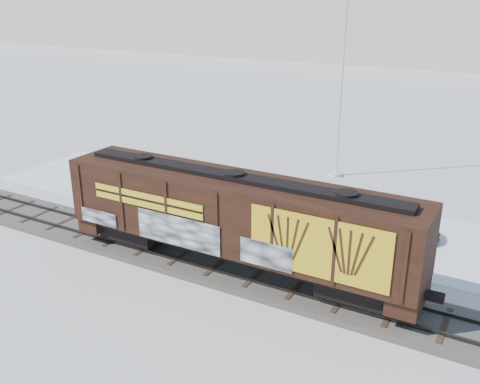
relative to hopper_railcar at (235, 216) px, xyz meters
The scene contains 8 objects.
ground 2.98m from the hopper_railcar, behind, with size 500.00×500.00×0.00m, color white.
rail_track 2.84m from the hopper_railcar, behind, with size 50.00×3.40×0.43m.
parking_strip 8.07m from the hopper_railcar, 96.38° to the left, with size 40.00×8.00×0.03m, color white.
hopper_railcar is the anchor object (origin of this frame).
flagpole 15.88m from the hopper_railcar, 92.58° to the left, with size 2.30×0.90×13.42m.
car_silver 9.76m from the hopper_railcar, 135.43° to the left, with size 1.87×4.64×1.58m, color #AEB0B5.
car_white 7.37m from the hopper_railcar, 87.96° to the left, with size 1.68×4.82×1.59m, color white.
car_dark 9.15m from the hopper_railcar, 55.22° to the left, with size 2.08×5.13×1.49m, color black.
Camera 1 is at (11.67, -18.77, 12.07)m, focal length 40.00 mm.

